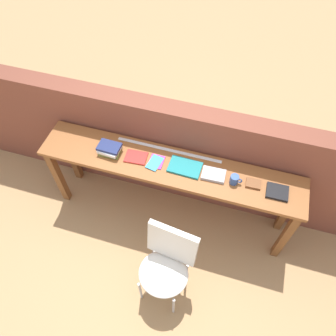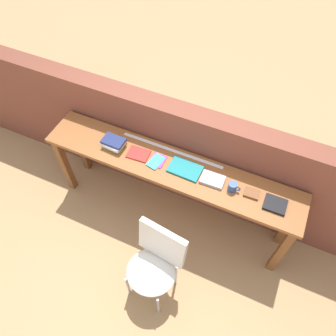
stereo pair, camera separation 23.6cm
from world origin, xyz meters
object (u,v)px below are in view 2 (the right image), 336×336
Objects in this scene: book_stack_leftmost at (114,143)px; mug at (233,187)px; magazine_cycling at (138,154)px; chair_white_moulded at (155,262)px; book_open_centre at (185,169)px; pamphlet_pile_colourful at (157,161)px; leather_journal_brown at (252,193)px; book_repair_rightmost at (275,204)px.

book_stack_leftmost is 1.18m from mug.
book_stack_leftmost reaches higher than magazine_cycling.
book_open_centre is at bearing 94.34° from chair_white_moulded.
pamphlet_pile_colourful is (-0.34, 0.77, 0.36)m from chair_white_moulded.
mug reaches higher than magazine_cycling.
magazine_cycling is 0.47m from book_open_centre.
leather_journal_brown is at bearing 9.49° from mug.
book_open_centre reaches higher than chair_white_moulded.
chair_white_moulded is 0.94m from mug.
book_stack_leftmost is 1.35m from leather_journal_brown.
magazine_cycling is at bearing 179.09° from mug.
book_repair_rightmost is at bearing -0.19° from book_stack_leftmost.
book_open_centre is at bearing 176.04° from mug.
leather_journal_brown is at bearing 0.92° from book_stack_leftmost.
book_stack_leftmost reaches higher than chair_white_moulded.
chair_white_moulded is 4.39× the size of pamphlet_pile_colourful.
chair_white_moulded is at bearing -128.32° from leather_journal_brown.
leather_journal_brown is at bearing 171.82° from book_repair_rightmost.
chair_white_moulded is 6.86× the size of leather_journal_brown.
book_stack_leftmost is at bearing 178.87° from book_repair_rightmost.
leather_journal_brown is at bearing -3.48° from magazine_cycling.
magazine_cycling is at bearing 178.34° from leather_journal_brown.
book_repair_rightmost is (1.30, -0.01, 0.01)m from magazine_cycling.
book_open_centre is (0.28, 0.01, 0.01)m from pamphlet_pile_colourful.
pamphlet_pile_colourful is (0.19, 0.00, -0.00)m from magazine_cycling.
leather_journal_brown is (1.09, 0.01, 0.00)m from magazine_cycling.
chair_white_moulded is 4.18× the size of book_stack_leftmost.
book_stack_leftmost is (-0.78, 0.76, 0.40)m from chair_white_moulded.
mug is 0.17m from leather_journal_brown.
magazine_cycling is 1.00× the size of pamphlet_pile_colourful.
chair_white_moulded is 3.01× the size of book_open_centre.
magazine_cycling is 1.85× the size of mug.
leather_journal_brown reaches higher than book_open_centre.
book_open_centre is at bearing 176.98° from book_repair_rightmost.
book_stack_leftmost is 0.72× the size of book_open_centre.
leather_journal_brown is at bearing 1.39° from book_open_centre.
book_stack_leftmost is 0.73m from book_open_centre.
book_repair_rightmost is at bearing -0.36° from book_open_centre.
magazine_cycling is 1.08× the size of book_repair_rightmost.
book_stack_leftmost is at bearing -176.30° from book_open_centre.
magazine_cycling is 1.56× the size of leather_journal_brown.
pamphlet_pile_colourful is 1.85× the size of mug.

